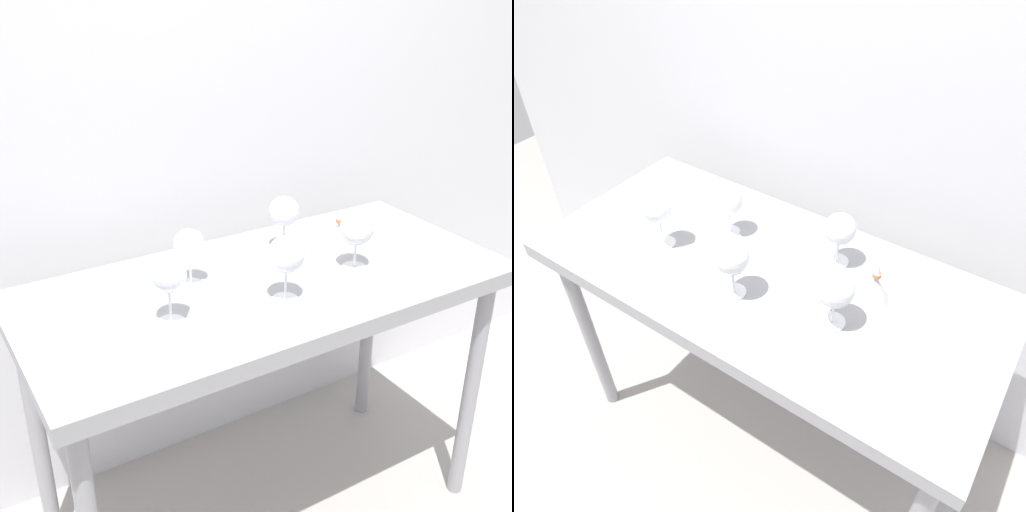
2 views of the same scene
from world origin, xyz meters
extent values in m
plane|color=#9F9A95|center=(0.00, 0.00, 0.00)|extent=(6.00, 6.00, 0.00)
cube|color=silver|center=(0.00, 0.49, 1.30)|extent=(3.80, 0.04, 2.60)
cube|color=gray|center=(0.00, 0.00, 0.88)|extent=(1.40, 0.64, 0.04)
cube|color=gray|center=(0.00, -0.33, 0.88)|extent=(1.40, 0.01, 0.05)
cylinder|color=gray|center=(0.64, -0.26, 0.43)|extent=(0.05, 0.05, 0.86)
cylinder|color=gray|center=(-0.64, 0.26, 0.43)|extent=(0.05, 0.05, 0.86)
cylinder|color=gray|center=(0.64, 0.26, 0.43)|extent=(0.05, 0.05, 0.86)
cylinder|color=white|center=(-0.33, -0.08, 0.90)|extent=(0.07, 0.07, 0.00)
cylinder|color=white|center=(-0.33, -0.08, 0.95)|extent=(0.01, 0.01, 0.09)
sphere|color=white|center=(-0.33, -0.08, 1.04)|extent=(0.09, 0.09, 0.09)
cylinder|color=maroon|center=(-0.33, -0.08, 1.02)|extent=(0.06, 0.06, 0.03)
cylinder|color=white|center=(-0.02, -0.13, 0.90)|extent=(0.07, 0.07, 0.00)
cylinder|color=white|center=(-0.02, -0.13, 0.95)|extent=(0.01, 0.01, 0.09)
sphere|color=white|center=(-0.02, -0.13, 1.03)|extent=(0.10, 0.10, 0.10)
cylinder|color=maroon|center=(-0.02, -0.13, 1.02)|extent=(0.07, 0.07, 0.03)
cylinder|color=white|center=(-0.19, 0.08, 0.90)|extent=(0.06, 0.06, 0.00)
cylinder|color=white|center=(-0.19, 0.08, 0.94)|extent=(0.01, 0.01, 0.08)
sphere|color=white|center=(-0.19, 0.08, 1.02)|extent=(0.09, 0.09, 0.09)
cylinder|color=maroon|center=(-0.19, 0.08, 1.01)|extent=(0.06, 0.06, 0.02)
cylinder|color=white|center=(0.26, -0.07, 0.90)|extent=(0.07, 0.07, 0.00)
cylinder|color=white|center=(0.26, -0.07, 0.94)|extent=(0.01, 0.01, 0.08)
sphere|color=white|center=(0.26, -0.07, 1.03)|extent=(0.10, 0.10, 0.10)
cylinder|color=maroon|center=(0.26, -0.07, 1.01)|extent=(0.07, 0.07, 0.02)
cylinder|color=white|center=(0.16, 0.15, 0.90)|extent=(0.07, 0.07, 0.00)
cylinder|color=white|center=(0.16, 0.15, 0.95)|extent=(0.01, 0.01, 0.08)
sphere|color=white|center=(0.16, 0.15, 1.03)|extent=(0.09, 0.09, 0.09)
cylinder|color=maroon|center=(0.16, 0.15, 1.01)|extent=(0.06, 0.06, 0.02)
cube|color=white|center=(-0.17, -0.07, 0.90)|extent=(0.31, 0.33, 0.00)
cube|color=white|center=(-0.37, 0.11, 0.90)|extent=(0.30, 0.32, 0.00)
cone|color=silver|center=(0.31, 0.07, 0.94)|extent=(0.09, 0.09, 0.08)
cylinder|color=#C17F4C|center=(0.31, 0.07, 0.99)|extent=(0.02, 0.02, 0.01)
cone|color=silver|center=(0.31, 0.07, 1.01)|extent=(0.02, 0.02, 0.03)
camera|label=1|loc=(-0.88, -1.40, 1.75)|focal=45.83mm
camera|label=2|loc=(0.61, -0.88, 1.89)|focal=34.77mm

